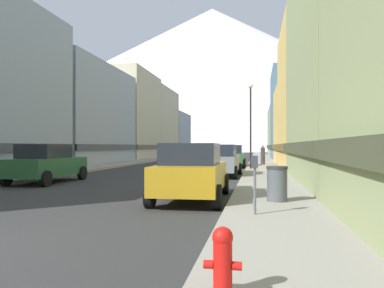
{
  "coord_description": "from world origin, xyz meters",
  "views": [
    {
      "loc": [
        5.81,
        -4.23,
        1.69
      ],
      "look_at": [
        0.56,
        25.46,
        1.86
      ],
      "focal_mm": 34.72,
      "sensor_mm": 36.0,
      "label": 1
    }
  ],
  "objects_px": {
    "parking_meter_near": "(255,176)",
    "trash_bin_right": "(277,184)",
    "car_right_0": "(192,172)",
    "car_right_1": "(221,160)",
    "pedestrian_2": "(263,155)",
    "streetlamp_right": "(251,113)",
    "car_driving_0": "(202,152)",
    "car_left_1": "(47,163)",
    "car_right_2": "(232,156)",
    "pedestrian_0": "(24,162)",
    "fire_hydrant_near": "(223,258)"
  },
  "relations": [
    {
      "from": "car_left_1",
      "to": "pedestrian_2",
      "type": "xyz_separation_m",
      "value": [
        10.05,
        15.96,
        0.02
      ]
    },
    {
      "from": "fire_hydrant_near",
      "to": "car_right_2",
      "type": "bearing_deg",
      "value": 93.64
    },
    {
      "from": "car_right_0",
      "to": "car_right_1",
      "type": "distance_m",
      "value": 9.23
    },
    {
      "from": "car_left_1",
      "to": "streetlamp_right",
      "type": "relative_size",
      "value": 0.75
    },
    {
      "from": "pedestrian_2",
      "to": "pedestrian_0",
      "type": "bearing_deg",
      "value": -131.53
    },
    {
      "from": "car_right_1",
      "to": "parking_meter_near",
      "type": "bearing_deg",
      "value": -80.84
    },
    {
      "from": "car_left_1",
      "to": "pedestrian_0",
      "type": "xyz_separation_m",
      "value": [
        -2.45,
        1.85,
        -0.02
      ]
    },
    {
      "from": "car_right_0",
      "to": "car_driving_0",
      "type": "distance_m",
      "value": 38.87
    },
    {
      "from": "car_left_1",
      "to": "car_driving_0",
      "type": "distance_m",
      "value": 34.23
    },
    {
      "from": "car_right_0",
      "to": "pedestrian_0",
      "type": "relative_size",
      "value": 2.8
    },
    {
      "from": "car_right_1",
      "to": "car_driving_0",
      "type": "height_order",
      "value": "same"
    },
    {
      "from": "car_right_1",
      "to": "car_driving_0",
      "type": "distance_m",
      "value": 29.76
    },
    {
      "from": "car_right_1",
      "to": "trash_bin_right",
      "type": "distance_m",
      "value": 10.28
    },
    {
      "from": "car_right_1",
      "to": "parking_meter_near",
      "type": "xyz_separation_m",
      "value": [
        1.95,
        -12.1,
        0.11
      ]
    },
    {
      "from": "parking_meter_near",
      "to": "trash_bin_right",
      "type": "distance_m",
      "value": 2.26
    },
    {
      "from": "car_driving_0",
      "to": "streetlamp_right",
      "type": "bearing_deg",
      "value": -73.98
    },
    {
      "from": "pedestrian_0",
      "to": "streetlamp_right",
      "type": "bearing_deg",
      "value": 34.96
    },
    {
      "from": "car_right_1",
      "to": "fire_hydrant_near",
      "type": "height_order",
      "value": "car_right_1"
    },
    {
      "from": "trash_bin_right",
      "to": "pedestrian_2",
      "type": "height_order",
      "value": "pedestrian_2"
    },
    {
      "from": "car_driving_0",
      "to": "fire_hydrant_near",
      "type": "bearing_deg",
      "value": -81.29
    },
    {
      "from": "trash_bin_right",
      "to": "pedestrian_2",
      "type": "xyz_separation_m",
      "value": [
        -0.1,
        21.02,
        0.27
      ]
    },
    {
      "from": "car_left_1",
      "to": "car_right_2",
      "type": "distance_m",
      "value": 16.02
    },
    {
      "from": "pedestrian_0",
      "to": "streetlamp_right",
      "type": "height_order",
      "value": "streetlamp_right"
    },
    {
      "from": "car_right_1",
      "to": "pedestrian_2",
      "type": "relative_size",
      "value": 2.68
    },
    {
      "from": "car_left_1",
      "to": "car_right_1",
      "type": "relative_size",
      "value": 0.99
    },
    {
      "from": "trash_bin_right",
      "to": "pedestrian_0",
      "type": "bearing_deg",
      "value": 151.26
    },
    {
      "from": "car_right_2",
      "to": "trash_bin_right",
      "type": "height_order",
      "value": "car_right_2"
    },
    {
      "from": "parking_meter_near",
      "to": "fire_hydrant_near",
      "type": "bearing_deg",
      "value": -93.7
    },
    {
      "from": "car_driving_0",
      "to": "parking_meter_near",
      "type": "bearing_deg",
      "value": -79.92
    },
    {
      "from": "car_right_2",
      "to": "trash_bin_right",
      "type": "bearing_deg",
      "value": -82.42
    },
    {
      "from": "pedestrian_2",
      "to": "streetlamp_right",
      "type": "distance_m",
      "value": 6.8
    },
    {
      "from": "car_right_1",
      "to": "car_right_2",
      "type": "bearing_deg",
      "value": 89.99
    },
    {
      "from": "car_right_2",
      "to": "car_right_1",
      "type": "bearing_deg",
      "value": -90.01
    },
    {
      "from": "car_right_2",
      "to": "pedestrian_0",
      "type": "distance_m",
      "value": 15.85
    },
    {
      "from": "car_right_0",
      "to": "car_driving_0",
      "type": "height_order",
      "value": "same"
    },
    {
      "from": "car_left_1",
      "to": "streetlamp_right",
      "type": "distance_m",
      "value": 13.87
    },
    {
      "from": "pedestrian_2",
      "to": "parking_meter_near",
      "type": "bearing_deg",
      "value": -91.24
    },
    {
      "from": "car_right_0",
      "to": "car_right_1",
      "type": "relative_size",
      "value": 1.0
    },
    {
      "from": "pedestrian_0",
      "to": "pedestrian_2",
      "type": "relative_size",
      "value": 0.96
    },
    {
      "from": "car_driving_0",
      "to": "car_right_2",
      "type": "bearing_deg",
      "value": -74.93
    },
    {
      "from": "car_right_2",
      "to": "fire_hydrant_near",
      "type": "height_order",
      "value": "car_right_2"
    },
    {
      "from": "car_left_1",
      "to": "parking_meter_near",
      "type": "distance_m",
      "value": 11.96
    },
    {
      "from": "car_driving_0",
      "to": "pedestrian_2",
      "type": "distance_m",
      "value": 19.82
    },
    {
      "from": "trash_bin_right",
      "to": "car_driving_0",
      "type": "bearing_deg",
      "value": 101.46
    },
    {
      "from": "car_right_1",
      "to": "streetlamp_right",
      "type": "xyz_separation_m",
      "value": [
        1.55,
        5.07,
        3.09
      ]
    },
    {
      "from": "streetlamp_right",
      "to": "car_right_0",
      "type": "bearing_deg",
      "value": -96.18
    },
    {
      "from": "fire_hydrant_near",
      "to": "car_driving_0",
      "type": "bearing_deg",
      "value": 98.71
    },
    {
      "from": "parking_meter_near",
      "to": "car_right_2",
      "type": "bearing_deg",
      "value": 95.23
    },
    {
      "from": "car_driving_0",
      "to": "pedestrian_2",
      "type": "relative_size",
      "value": 2.65
    },
    {
      "from": "parking_meter_near",
      "to": "streetlamp_right",
      "type": "xyz_separation_m",
      "value": [
        -0.4,
        17.16,
        2.97
      ]
    }
  ]
}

